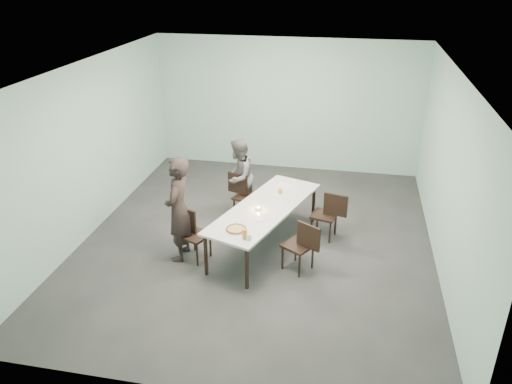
% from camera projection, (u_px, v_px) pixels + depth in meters
% --- Properties ---
extents(ground, '(7.00, 7.00, 0.00)m').
position_uv_depth(ground, '(257.00, 240.00, 8.83)').
color(ground, '#333335').
rests_on(ground, ground).
extents(room_shell, '(6.02, 7.02, 3.01)m').
position_uv_depth(room_shell, '(258.00, 131.00, 7.97)').
color(room_shell, '#ABD7CE').
rests_on(room_shell, ground).
extents(table, '(1.68, 2.75, 0.75)m').
position_uv_depth(table, '(265.00, 210.00, 8.37)').
color(table, white).
rests_on(table, ground).
extents(chair_near_left, '(0.65, 0.55, 0.87)m').
position_uv_depth(chair_near_left, '(191.00, 230.00, 8.13)').
color(chair_near_left, black).
rests_on(chair_near_left, ground).
extents(chair_far_left, '(0.65, 0.54, 0.87)m').
position_uv_depth(chair_far_left, '(243.00, 193.00, 9.43)').
color(chair_far_left, black).
rests_on(chair_far_left, ground).
extents(chair_near_right, '(0.64, 0.58, 0.87)m').
position_uv_depth(chair_near_right, '(302.00, 243.00, 7.76)').
color(chair_near_right, black).
rests_on(chair_near_right, ground).
extents(chair_far_right, '(0.65, 0.50, 0.87)m').
position_uv_depth(chair_far_right, '(329.00, 212.00, 8.70)').
color(chair_far_right, black).
rests_on(chair_far_right, ground).
extents(diner_near, '(0.44, 0.66, 1.76)m').
position_uv_depth(diner_near, '(179.00, 209.00, 7.97)').
color(diner_near, black).
rests_on(diner_near, ground).
extents(diner_far, '(0.67, 0.81, 1.51)m').
position_uv_depth(diner_far, '(239.00, 177.00, 9.47)').
color(diner_far, slate).
rests_on(diner_far, ground).
extents(pizza, '(0.34, 0.34, 0.04)m').
position_uv_depth(pizza, '(236.00, 229.00, 7.62)').
color(pizza, white).
rests_on(pizza, table).
extents(side_plate, '(0.18, 0.18, 0.01)m').
position_uv_depth(side_plate, '(259.00, 219.00, 7.94)').
color(side_plate, white).
rests_on(side_plate, table).
extents(beer_glass, '(0.08, 0.08, 0.15)m').
position_uv_depth(beer_glass, '(245.00, 234.00, 7.37)').
color(beer_glass, gold).
rests_on(beer_glass, table).
extents(water_tumbler, '(0.08, 0.08, 0.09)m').
position_uv_depth(water_tumbler, '(249.00, 237.00, 7.36)').
color(water_tumbler, silver).
rests_on(water_tumbler, table).
extents(tealight, '(0.06, 0.06, 0.05)m').
position_uv_depth(tealight, '(258.00, 209.00, 8.23)').
color(tealight, silver).
rests_on(tealight, table).
extents(amber_tumbler, '(0.07, 0.07, 0.08)m').
position_uv_depth(amber_tumbler, '(280.00, 191.00, 8.82)').
color(amber_tumbler, gold).
rests_on(amber_tumbler, table).
extents(menu, '(0.35, 0.30, 0.01)m').
position_uv_depth(menu, '(285.00, 186.00, 9.10)').
color(menu, silver).
rests_on(menu, table).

